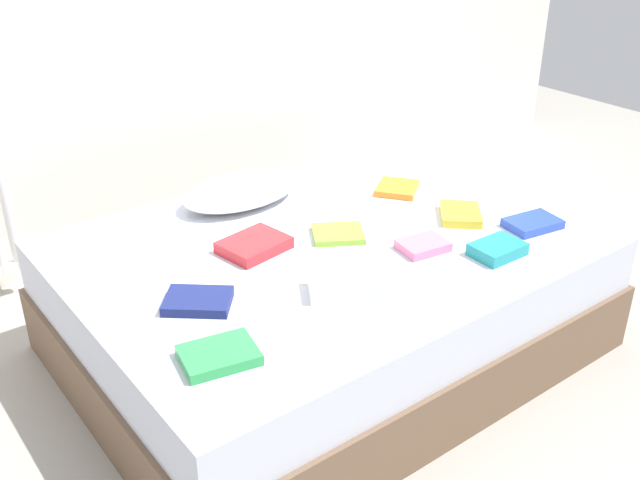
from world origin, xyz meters
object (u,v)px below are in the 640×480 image
textbook_navy (198,301)px  textbook_white (345,286)px  pillow (241,190)px  textbook_pink (423,246)px  textbook_red (254,245)px  textbook_teal (497,249)px  textbook_lime (339,234)px  bed (327,295)px  textbook_blue (533,223)px  textbook_orange (398,188)px  textbook_green (219,355)px  textbook_yellow (461,214)px

textbook_navy → textbook_white: textbook_white is taller
pillow → textbook_pink: pillow is taller
pillow → textbook_red: size_ratio=2.21×
textbook_pink → textbook_teal: 0.28m
textbook_lime → bed: bearing=-153.1°
textbook_blue → pillow: bearing=140.7°
textbook_pink → textbook_orange: bearing=65.5°
textbook_pink → pillow: bearing=120.5°
textbook_pink → textbook_lime: 0.34m
textbook_blue → textbook_green: 1.46m
textbook_navy → textbook_pink: bearing=29.3°
textbook_red → textbook_green: bearing=-140.8°
pillow → textbook_red: bearing=-115.6°
pillow → textbook_navy: 0.83m
textbook_orange → textbook_lime: textbook_orange is taller
textbook_navy → textbook_teal: bearing=21.1°
textbook_navy → textbook_lime: (0.68, 0.11, -0.01)m
textbook_white → textbook_green: textbook_white is taller
pillow → textbook_white: 0.86m
textbook_green → textbook_lime: textbook_green is taller
textbook_navy → textbook_pink: (0.87, -0.17, 0.00)m
textbook_teal → textbook_lime: (-0.38, 0.48, -0.01)m
textbook_navy → textbook_teal: 1.13m
textbook_blue → textbook_lime: (-0.68, 0.41, -0.01)m
textbook_lime → pillow: bearing=135.8°
textbook_red → textbook_white: (0.08, -0.45, 0.00)m
textbook_navy → textbook_lime: bearing=49.2°
textbook_yellow → textbook_green: 1.31m
bed → textbook_orange: size_ratio=10.70×
textbook_red → textbook_orange: size_ratio=1.29×
textbook_teal → textbook_green: bearing=178.1°
textbook_red → textbook_yellow: size_ratio=1.17×
bed → textbook_blue: bearing=-29.5°
bed → textbook_yellow: textbook_yellow is taller
bed → textbook_navy: (-0.63, -0.11, 0.27)m
textbook_red → textbook_blue: 1.13m
textbook_red → textbook_pink: bearing=-46.2°
textbook_red → textbook_teal: textbook_teal is taller
textbook_navy → textbook_teal: textbook_teal is taller
textbook_pink → textbook_lime: size_ratio=0.90×
pillow → textbook_teal: bearing=-62.5°
textbook_red → textbook_lime: 0.34m
textbook_green → textbook_red: bearing=60.4°
textbook_pink → textbook_navy: bearing=177.3°
textbook_teal → textbook_yellow: bearing=68.5°
pillow → textbook_pink: 0.85m
pillow → textbook_blue: bearing=-48.6°
textbook_blue → textbook_green: size_ratio=0.96×
textbook_navy → bed: bearing=50.3°
textbook_blue → textbook_teal: (-0.30, -0.07, 0.01)m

